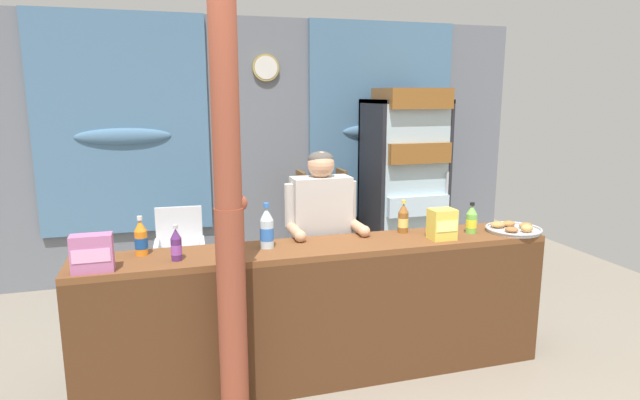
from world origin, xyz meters
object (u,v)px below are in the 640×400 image
object	(u,v)px
timber_post	(229,217)
snack_box_instant_noodle	(442,224)
soda_bottle_lime_soda	(471,220)
pastry_tray	(513,229)
bottle_shelf_rack	(321,220)
shopkeeper	(321,228)
drink_fridge	(405,173)
soda_bottle_water	(267,229)
soda_bottle_grape_soda	(176,245)
soda_bottle_iced_tea	(403,219)
snack_box_wafer	(92,253)
stall_counter	(327,304)
plastic_lawn_chair	(180,249)
soda_bottle_orange_soda	(141,239)

from	to	relation	value
timber_post	snack_box_instant_noodle	size ratio (longest dim) A/B	12.49
soda_bottle_lime_soda	pastry_tray	bearing A→B (deg)	-9.88
bottle_shelf_rack	shopkeeper	world-z (taller)	shopkeeper
drink_fridge	soda_bottle_water	distance (m)	2.55
soda_bottle_lime_soda	soda_bottle_grape_soda	bearing A→B (deg)	-178.18
soda_bottle_iced_tea	snack_box_wafer	bearing A→B (deg)	-171.78
stall_counter	snack_box_instant_noodle	distance (m)	0.94
soda_bottle_water	shopkeeper	bearing A→B (deg)	36.04
plastic_lawn_chair	soda_bottle_orange_soda	distance (m)	1.66
timber_post	snack_box_wafer	distance (m)	0.78
bottle_shelf_rack	soda_bottle_iced_tea	xyz separation A→B (m)	(0.03, -1.89, 0.44)
plastic_lawn_chair	soda_bottle_iced_tea	xyz separation A→B (m)	(1.49, -1.52, 0.53)
bottle_shelf_rack	plastic_lawn_chair	bearing A→B (deg)	-165.72
soda_bottle_grape_soda	soda_bottle_lime_soda	world-z (taller)	soda_bottle_lime_soda
plastic_lawn_chair	snack_box_wafer	size ratio (longest dim) A/B	3.95
soda_bottle_water	pastry_tray	xyz separation A→B (m)	(1.75, -0.10, -0.10)
soda_bottle_water	soda_bottle_iced_tea	size ratio (longest dim) A/B	1.25
snack_box_wafer	snack_box_instant_noodle	size ratio (longest dim) A/B	1.06
snack_box_instant_noodle	soda_bottle_lime_soda	bearing A→B (deg)	17.13
plastic_lawn_chair	snack_box_wafer	world-z (taller)	snack_box_wafer
stall_counter	drink_fridge	size ratio (longest dim) A/B	1.58
stall_counter	soda_bottle_iced_tea	world-z (taller)	soda_bottle_iced_tea
stall_counter	soda_bottle_water	xyz separation A→B (m)	(-0.35, 0.14, 0.49)
soda_bottle_water	snack_box_wafer	world-z (taller)	soda_bottle_water
soda_bottle_lime_soda	bottle_shelf_rack	bearing A→B (deg)	103.47
soda_bottle_water	bottle_shelf_rack	bearing A→B (deg)	64.34
snack_box_wafer	pastry_tray	size ratio (longest dim) A/B	0.56
drink_fridge	soda_bottle_orange_soda	world-z (taller)	drink_fridge
soda_bottle_orange_soda	snack_box_instant_noodle	distance (m)	1.93
soda_bottle_grape_soda	snack_box_wafer	size ratio (longest dim) A/B	0.98
shopkeeper	soda_bottle_lime_soda	size ratio (longest dim) A/B	6.81
drink_fridge	soda_bottle_grape_soda	distance (m)	3.04
soda_bottle_orange_soda	snack_box_instant_noodle	xyz separation A→B (m)	(1.92, -0.19, 0.00)
shopkeeper	snack_box_wafer	bearing A→B (deg)	-160.31
shopkeeper	soda_bottle_grape_soda	size ratio (longest dim) A/B	6.97
soda_bottle_orange_soda	pastry_tray	size ratio (longest dim) A/B	0.62
soda_bottle_orange_soda	soda_bottle_iced_tea	bearing A→B (deg)	1.24
soda_bottle_orange_soda	soda_bottle_water	bearing A→B (deg)	-4.63
drink_fridge	snack_box_instant_noodle	xyz separation A→B (m)	(-0.64, -1.93, -0.05)
snack_box_instant_noodle	pastry_tray	world-z (taller)	snack_box_instant_noodle
bottle_shelf_rack	soda_bottle_grape_soda	xyz separation A→B (m)	(-1.51, -2.10, 0.43)
soda_bottle_grape_soda	soda_bottle_orange_soda	size ratio (longest dim) A/B	0.88
drink_fridge	pastry_tray	bearing A→B (deg)	-91.71
drink_fridge	soda_bottle_water	world-z (taller)	drink_fridge
soda_bottle_grape_soda	soda_bottle_iced_tea	world-z (taller)	soda_bottle_iced_tea
snack_box_instant_noodle	pastry_tray	distance (m)	0.59
timber_post	pastry_tray	bearing A→B (deg)	8.38
timber_post	soda_bottle_iced_tea	distance (m)	1.38
bottle_shelf_rack	soda_bottle_iced_tea	size ratio (longest dim) A/B	4.77
drink_fridge	soda_bottle_lime_soda	distance (m)	1.88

